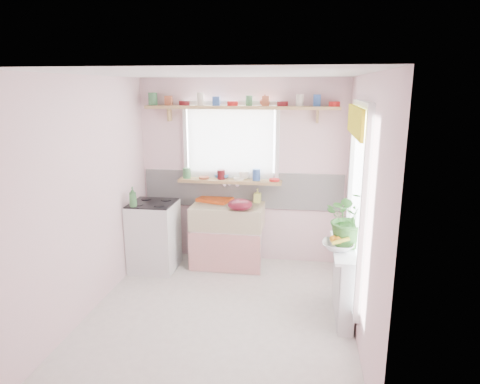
# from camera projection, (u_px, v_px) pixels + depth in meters

# --- Properties ---
(room) EXTENTS (3.20, 3.20, 3.20)m
(room) POSITION_uv_depth(u_px,v_px,m) (289.00, 175.00, 5.01)
(room) COLOR silver
(room) RESTS_ON ground
(sink_unit) EXTENTS (0.95, 0.65, 1.11)m
(sink_unit) POSITION_uv_depth(u_px,v_px,m) (228.00, 235.00, 5.77)
(sink_unit) COLOR white
(sink_unit) RESTS_ON ground
(cooker) EXTENTS (0.58, 0.58, 0.93)m
(cooker) POSITION_uv_depth(u_px,v_px,m) (154.00, 236.00, 5.67)
(cooker) COLOR white
(cooker) RESTS_ON ground
(radiator_ledge) EXTENTS (0.22, 0.95, 0.78)m
(radiator_ledge) POSITION_uv_depth(u_px,v_px,m) (344.00, 280.00, 4.51)
(radiator_ledge) COLOR white
(radiator_ledge) RESTS_ON ground
(windowsill) EXTENTS (1.40, 0.22, 0.04)m
(windowsill) POSITION_uv_depth(u_px,v_px,m) (230.00, 181.00, 5.78)
(windowsill) COLOR tan
(windowsill) RESTS_ON room
(pine_shelf) EXTENTS (2.52, 0.24, 0.04)m
(pine_shelf) POSITION_uv_depth(u_px,v_px,m) (241.00, 107.00, 5.51)
(pine_shelf) COLOR tan
(pine_shelf) RESTS_ON room
(shelf_crockery) EXTENTS (2.47, 0.11, 0.12)m
(shelf_crockery) POSITION_uv_depth(u_px,v_px,m) (237.00, 102.00, 5.50)
(shelf_crockery) COLOR #3F7F4C
(shelf_crockery) RESTS_ON pine_shelf
(sill_crockery) EXTENTS (1.35, 0.11, 0.12)m
(sill_crockery) POSITION_uv_depth(u_px,v_px,m) (226.00, 176.00, 5.77)
(sill_crockery) COLOR #3F7F4C
(sill_crockery) RESTS_ON windowsill
(dish_tray) EXTENTS (0.52, 0.45, 0.04)m
(dish_tray) POSITION_uv_depth(u_px,v_px,m) (215.00, 199.00, 5.89)
(dish_tray) COLOR #EA5114
(dish_tray) RESTS_ON sink_unit
(colander) EXTENTS (0.37, 0.37, 0.14)m
(colander) POSITION_uv_depth(u_px,v_px,m) (240.00, 205.00, 5.43)
(colander) COLOR #5D0F1E
(colander) RESTS_ON sink_unit
(jade_plant) EXTENTS (0.61, 0.55, 0.61)m
(jade_plant) POSITION_uv_depth(u_px,v_px,m) (351.00, 218.00, 4.37)
(jade_plant) COLOR #38712D
(jade_plant) RESTS_ON radiator_ledge
(fruit_bowl) EXTENTS (0.35, 0.35, 0.08)m
(fruit_bowl) POSITION_uv_depth(u_px,v_px,m) (338.00, 246.00, 4.33)
(fruit_bowl) COLOR white
(fruit_bowl) RESTS_ON radiator_ledge
(herb_pot) EXTENTS (0.14, 0.11, 0.23)m
(herb_pot) POSITION_uv_depth(u_px,v_px,m) (348.00, 228.00, 4.63)
(herb_pot) COLOR #2C6F30
(herb_pot) RESTS_ON radiator_ledge
(soap_bottle_sink) EXTENTS (0.10, 0.10, 0.19)m
(soap_bottle_sink) POSITION_uv_depth(u_px,v_px,m) (257.00, 196.00, 5.79)
(soap_bottle_sink) COLOR #E1E766
(soap_bottle_sink) RESTS_ON sink_unit
(sill_cup) EXTENTS (0.15, 0.15, 0.11)m
(sill_cup) POSITION_uv_depth(u_px,v_px,m) (244.00, 175.00, 5.79)
(sill_cup) COLOR white
(sill_cup) RESTS_ON windowsill
(sill_bowl) EXTENTS (0.23, 0.23, 0.06)m
(sill_bowl) POSITION_uv_depth(u_px,v_px,m) (222.00, 176.00, 5.84)
(sill_bowl) COLOR #3775B4
(sill_bowl) RESTS_ON windowsill
(shelf_vase) EXTENTS (0.14, 0.14, 0.14)m
(shelf_vase) POSITION_uv_depth(u_px,v_px,m) (265.00, 100.00, 5.50)
(shelf_vase) COLOR #AB4834
(shelf_vase) RESTS_ON pine_shelf
(cooker_bottle) EXTENTS (0.12, 0.12, 0.25)m
(cooker_bottle) POSITION_uv_depth(u_px,v_px,m) (133.00, 197.00, 5.34)
(cooker_bottle) COLOR #3D7A41
(cooker_bottle) RESTS_ON cooker
(fruit) EXTENTS (0.20, 0.14, 0.10)m
(fruit) POSITION_uv_depth(u_px,v_px,m) (339.00, 240.00, 4.32)
(fruit) COLOR orange
(fruit) RESTS_ON fruit_bowl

